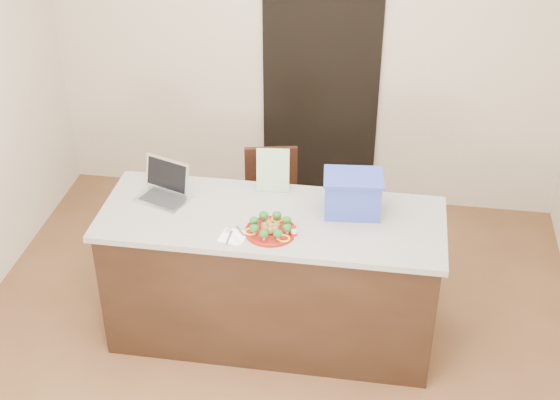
% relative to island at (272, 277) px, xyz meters
% --- Properties ---
extents(ground, '(4.00, 4.00, 0.00)m').
position_rel_island_xyz_m(ground, '(0.00, -0.25, -0.46)').
color(ground, brown).
rests_on(ground, ground).
extents(room_shell, '(4.00, 4.00, 4.00)m').
position_rel_island_xyz_m(room_shell, '(0.00, -0.25, 1.16)').
color(room_shell, white).
rests_on(room_shell, ground).
extents(doorway, '(0.90, 0.02, 2.00)m').
position_rel_island_xyz_m(doorway, '(0.10, 1.73, 0.54)').
color(doorway, black).
rests_on(doorway, ground).
extents(island, '(2.06, 0.76, 0.92)m').
position_rel_island_xyz_m(island, '(0.00, 0.00, 0.00)').
color(island, black).
rests_on(island, ground).
extents(plate, '(0.30, 0.30, 0.02)m').
position_rel_island_xyz_m(plate, '(0.02, -0.17, 0.47)').
color(plate, maroon).
rests_on(plate, island).
extents(meatballs, '(0.12, 0.12, 0.04)m').
position_rel_island_xyz_m(meatballs, '(0.02, -0.17, 0.50)').
color(meatballs, brown).
rests_on(meatballs, plate).
extents(broccoli, '(0.25, 0.25, 0.04)m').
position_rel_island_xyz_m(broccoli, '(0.02, -0.17, 0.52)').
color(broccoli, '#144B18').
rests_on(broccoli, plate).
extents(pepper_rings, '(0.27, 0.26, 0.01)m').
position_rel_island_xyz_m(pepper_rings, '(0.02, -0.17, 0.48)').
color(pepper_rings, yellow).
rests_on(pepper_rings, plate).
extents(napkin, '(0.17, 0.17, 0.01)m').
position_rel_island_xyz_m(napkin, '(-0.18, -0.24, 0.46)').
color(napkin, white).
rests_on(napkin, island).
extents(fork, '(0.03, 0.16, 0.00)m').
position_rel_island_xyz_m(fork, '(-0.20, -0.23, 0.47)').
color(fork, '#AFAFB3').
rests_on(fork, napkin).
extents(knife, '(0.08, 0.19, 0.01)m').
position_rel_island_xyz_m(knife, '(-0.15, -0.26, 0.47)').
color(knife, silver).
rests_on(knife, napkin).
extents(yogurt_bottle, '(0.04, 0.04, 0.08)m').
position_rel_island_xyz_m(yogurt_bottle, '(0.16, -0.19, 0.49)').
color(yogurt_bottle, silver).
rests_on(yogurt_bottle, island).
extents(laptop, '(0.37, 0.34, 0.22)m').
position_rel_island_xyz_m(laptop, '(-0.68, 0.13, 0.52)').
color(laptop, silver).
rests_on(laptop, island).
extents(leaflet, '(0.21, 0.06, 0.29)m').
position_rel_island_xyz_m(leaflet, '(-0.04, 0.29, 0.60)').
color(leaflet, silver).
rests_on(leaflet, island).
extents(blue_box, '(0.37, 0.28, 0.25)m').
position_rel_island_xyz_m(blue_box, '(0.47, 0.12, 0.58)').
color(blue_box, '#2D3FA5').
rests_on(blue_box, island).
extents(chair, '(0.44, 0.45, 0.85)m').
position_rel_island_xyz_m(chair, '(-0.16, 0.87, 0.02)').
color(chair, '#351910').
rests_on(chair, ground).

